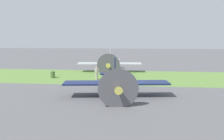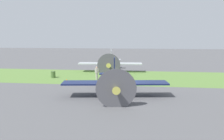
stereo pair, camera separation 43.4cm
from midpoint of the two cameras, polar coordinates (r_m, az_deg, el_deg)
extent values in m
plane|color=#515154|center=(20.95, 3.01, -6.84)|extent=(160.00, 160.00, 0.00)
cube|color=#567A38|center=(30.71, 4.22, -1.81)|extent=(120.00, 11.00, 0.01)
ellipsoid|color=#141E47|center=(20.96, 1.37, -2.67)|extent=(2.14, 7.02, 1.26)
cube|color=#141E47|center=(20.60, 1.41, -3.31)|extent=(9.91, 2.96, 0.14)
cube|color=#141E47|center=(23.92, 1.12, 0.98)|extent=(0.24, 1.12, 1.93)
cube|color=#141E47|center=(24.04, 1.11, -0.94)|extent=(3.35, 1.32, 0.10)
cone|color=#B7B24C|center=(17.34, 1.81, -5.10)|extent=(0.74, 0.79, 0.65)
cylinder|color=#4C4C51|center=(17.54, 1.78, -4.94)|extent=(3.23, 0.46, 3.26)
ellipsoid|color=#8CB2C6|center=(20.28, 1.44, -1.79)|extent=(0.89, 1.50, 0.71)
cylinder|color=black|center=(20.83, 5.49, -5.97)|extent=(0.31, 0.71, 0.69)
cylinder|color=black|center=(20.71, 5.51, -4.67)|extent=(0.12, 0.12, 0.98)
cylinder|color=black|center=(20.72, -2.69, -6.02)|extent=(0.31, 0.71, 0.69)
cylinder|color=black|center=(20.60, -2.70, -4.70)|extent=(0.12, 0.12, 0.98)
cylinder|color=black|center=(24.42, 1.09, -4.17)|extent=(0.16, 0.34, 0.33)
ellipsoid|color=#B2B7BC|center=(35.23, -0.11, 2.04)|extent=(1.76, 7.12, 1.29)
cube|color=#B2B7BC|center=(34.84, -0.15, 1.71)|extent=(10.05, 2.43, 0.15)
cube|color=#B2B7BC|center=(38.33, 0.14, 3.99)|extent=(0.18, 1.14, 1.97)
cube|color=#B2B7BC|center=(38.41, 0.14, 2.75)|extent=(3.37, 1.15, 0.10)
cone|color=#B7B24C|center=(31.48, -0.47, 1.23)|extent=(0.71, 0.77, 0.66)
cylinder|color=#4C4C51|center=(31.69, -0.44, 1.28)|extent=(3.31, 0.26, 3.32)
ellipsoid|color=#8CB2C6|center=(34.57, -0.16, 2.66)|extent=(0.82, 1.50, 0.73)
cylinder|color=black|center=(34.83, 2.32, 0.04)|extent=(0.27, 0.72, 0.71)
cylinder|color=black|center=(34.76, 2.32, 0.85)|extent=(0.12, 0.12, 1.00)
cylinder|color=black|center=(34.98, -2.61, 0.08)|extent=(0.27, 0.72, 0.71)
cylinder|color=black|center=(34.91, -2.62, 0.89)|extent=(0.12, 0.12, 1.00)
cylinder|color=black|center=(38.69, 0.14, 0.65)|extent=(0.15, 0.34, 0.33)
cylinder|color=#9E998E|center=(28.66, -3.53, -1.68)|extent=(0.30, 0.30, 0.88)
cylinder|color=#9E998E|center=(28.54, -3.54, -0.20)|extent=(0.38, 0.38, 0.62)
sphere|color=tan|center=(28.47, -3.55, 0.64)|extent=(0.23, 0.23, 0.23)
cylinder|color=#9E998E|center=(28.71, -3.93, -0.15)|extent=(0.11, 0.11, 0.59)
cylinder|color=#9E998E|center=(28.37, -3.15, -0.25)|extent=(0.11, 0.11, 0.59)
cylinder|color=#476633|center=(31.06, -14.55, -1.12)|extent=(0.60, 0.60, 0.90)
cone|color=orange|center=(27.64, -11.16, -2.69)|extent=(0.36, 0.36, 0.44)
camera|label=1|loc=(0.22, -89.56, 0.07)|focal=35.46mm
camera|label=2|loc=(0.22, 90.44, -0.07)|focal=35.46mm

